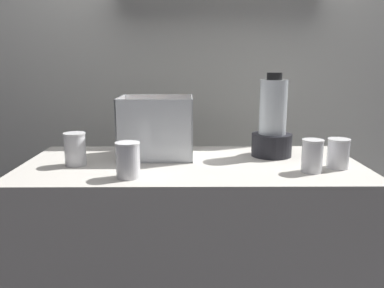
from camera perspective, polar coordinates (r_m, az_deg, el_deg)
The scene contains 8 objects.
counter at distance 1.79m, azimuth 0.00°, elevation -16.83°, with size 1.40×0.64×0.90m, color beige.
back_wall_unit at distance 2.33m, azimuth -0.08°, elevation 10.91°, with size 2.60×0.24×2.50m.
carrot_display_bin at distance 1.72m, azimuth -5.50°, elevation 0.85°, with size 0.32×0.25×0.27m.
blender_pitcher at distance 1.75m, azimuth 11.73°, elevation 2.77°, with size 0.18×0.18×0.37m.
juice_cup_mango_far_left at distance 1.64m, azimuth -16.79°, elevation -0.90°, with size 0.09×0.09×0.13m.
juice_cup_mango_left at distance 1.42m, azimuth -9.39°, elevation -2.61°, with size 0.09×0.09×0.13m.
juice_cup_beet_middle at distance 1.54m, azimuth 17.24°, elevation -1.90°, with size 0.08×0.08×0.13m.
juice_cup_pomegranate_right at distance 1.64m, azimuth 20.67°, elevation -1.57°, with size 0.09×0.09×0.12m.
Camera 1 is at (-0.01, -1.57, 1.31)m, focal length 36.28 mm.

